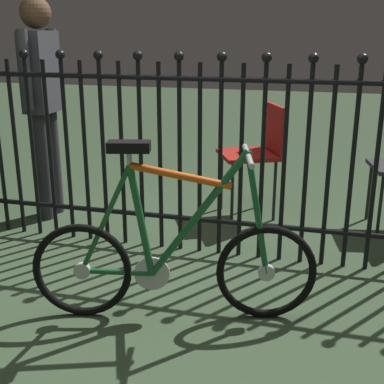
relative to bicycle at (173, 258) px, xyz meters
name	(u,v)px	position (x,y,z in m)	size (l,w,h in m)	color
ground_plane	(181,296)	(-0.02, 0.20, -0.33)	(20.00, 20.00, 0.00)	#394E34
iron_fence	(196,151)	(-0.10, 0.83, 0.35)	(4.67, 0.07, 1.35)	black
bicycle	(173,258)	(0.00, 0.00, 0.00)	(1.40, 0.47, 0.92)	black
chair_red	(258,147)	(0.19, 1.65, 0.22)	(0.56, 0.56, 0.87)	black
person_visitor	(42,91)	(-1.37, 1.21, 0.65)	(0.22, 0.48, 1.63)	#2D2D33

